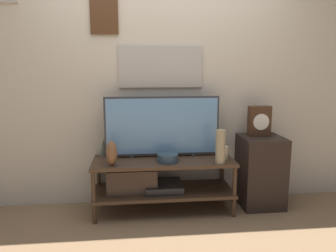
{
  "coord_description": "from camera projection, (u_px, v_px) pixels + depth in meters",
  "views": [
    {
      "loc": [
        -0.28,
        -2.76,
        1.4
      ],
      "look_at": [
        0.04,
        0.29,
        0.85
      ],
      "focal_mm": 35.0,
      "sensor_mm": 36.0,
      "label": 1
    }
  ],
  "objects": [
    {
      "name": "vase_tall_ceramic",
      "position": [
        220.0,
        147.0,
        3.02
      ],
      "size": [
        0.09,
        0.09,
        0.31
      ],
      "color": "tan",
      "rests_on": "media_console"
    },
    {
      "name": "vase_wide_bowl",
      "position": [
        168.0,
        158.0,
        3.08
      ],
      "size": [
        0.2,
        0.2,
        0.08
      ],
      "color": "#2D4251",
      "rests_on": "media_console"
    },
    {
      "name": "candle_jar",
      "position": [
        223.0,
        153.0,
        3.16
      ],
      "size": [
        0.09,
        0.09,
        0.13
      ],
      "color": "beige",
      "rests_on": "media_console"
    },
    {
      "name": "wall_back",
      "position": [
        160.0,
        71.0,
        3.31
      ],
      "size": [
        6.4,
        0.08,
        2.7
      ],
      "color": "beige",
      "rests_on": "ground_plane"
    },
    {
      "name": "ground_plane",
      "position": [
        166.0,
        223.0,
        2.98
      ],
      "size": [
        12.0,
        12.0,
        0.0
      ],
      "primitive_type": "plane",
      "color": "#846647"
    },
    {
      "name": "media_console",
      "position": [
        152.0,
        179.0,
        3.19
      ],
      "size": [
        1.36,
        0.49,
        0.52
      ],
      "color": "#422D1E",
      "rests_on": "ground_plane"
    },
    {
      "name": "mantel_clock",
      "position": [
        259.0,
        121.0,
        3.28
      ],
      "size": [
        0.22,
        0.11,
        0.3
      ],
      "color": "#422819",
      "rests_on": "side_table"
    },
    {
      "name": "television",
      "position": [
        163.0,
        126.0,
        3.22
      ],
      "size": [
        1.13,
        0.05,
        0.6
      ],
      "color": "#333338",
      "rests_on": "media_console"
    },
    {
      "name": "vase_slim_bronze",
      "position": [
        104.0,
        147.0,
        3.29
      ],
      "size": [
        0.07,
        0.07,
        0.17
      ],
      "color": "#4C5647",
      "rests_on": "media_console"
    },
    {
      "name": "side_table",
      "position": [
        260.0,
        171.0,
        3.33
      ],
      "size": [
        0.41,
        0.43,
        0.72
      ],
      "color": "black",
      "rests_on": "ground_plane"
    },
    {
      "name": "vase_urn_stoneware",
      "position": [
        112.0,
        153.0,
        2.96
      ],
      "size": [
        0.1,
        0.14,
        0.23
      ],
      "color": "brown",
      "rests_on": "media_console"
    }
  ]
}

